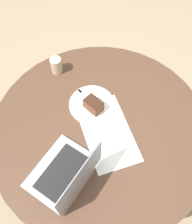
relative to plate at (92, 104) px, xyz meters
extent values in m
plane|color=gray|center=(0.14, 0.00, -0.77)|extent=(12.00, 12.00, 0.00)
cylinder|color=#4C3323|center=(0.14, 0.00, -0.76)|extent=(0.44, 0.44, 0.02)
cylinder|color=#4C3323|center=(0.14, 0.00, -0.39)|extent=(0.12, 0.12, 0.72)
cylinder|color=#4C3323|center=(0.14, 0.00, -0.02)|extent=(1.15, 1.15, 0.03)
cube|color=white|center=(0.18, 0.02, 0.00)|extent=(0.41, 0.24, 0.00)
cylinder|color=white|center=(0.00, 0.00, 0.00)|extent=(0.25, 0.25, 0.01)
cube|color=brown|center=(0.03, 0.00, 0.04)|extent=(0.12, 0.10, 0.06)
cube|color=#351E13|center=(0.03, 0.00, 0.07)|extent=(0.11, 0.10, 0.00)
cube|color=silver|center=(-0.03, -0.01, 0.01)|extent=(0.16, 0.08, 0.00)
cube|color=silver|center=(-0.10, -0.04, 0.01)|extent=(0.04, 0.04, 0.00)
cylinder|color=#C6AD89|center=(-0.30, -0.12, 0.04)|extent=(0.07, 0.07, 0.10)
cube|color=gray|center=(0.31, -0.26, 0.00)|extent=(0.37, 0.39, 0.02)
cube|color=black|center=(0.31, -0.26, 0.01)|extent=(0.26, 0.29, 0.00)
cube|color=gray|center=(0.41, -0.18, 0.12)|extent=(0.20, 0.25, 0.21)
cube|color=black|center=(0.41, -0.19, 0.12)|extent=(0.18, 0.24, 0.20)
camera|label=1|loc=(0.73, -0.23, 1.21)|focal=42.00mm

